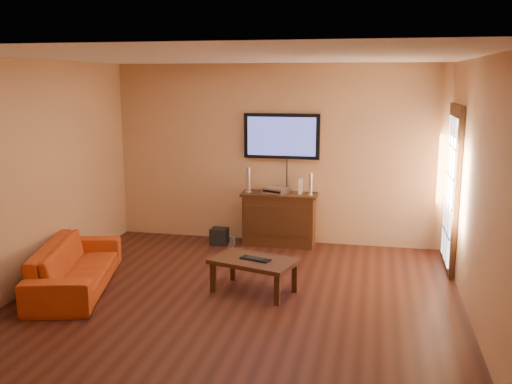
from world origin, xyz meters
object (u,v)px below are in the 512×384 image
(subwoofer, at_px, (219,236))
(bottle, at_px, (232,243))
(av_receiver, at_px, (276,190))
(coffee_table, at_px, (254,264))
(speaker_left, at_px, (248,181))
(game_console, at_px, (300,186))
(keyboard, at_px, (255,259))
(sofa, at_px, (75,259))
(media_console, at_px, (279,219))
(television, at_px, (282,136))
(speaker_right, at_px, (311,185))

(subwoofer, xyz_separation_m, bottle, (0.27, -0.28, -0.02))
(av_receiver, bearing_deg, coffee_table, -63.52)
(speaker_left, height_order, bottle, speaker_left)
(coffee_table, bearing_deg, game_console, 82.47)
(game_console, relative_size, subwoofer, 0.88)
(speaker_left, distance_m, subwoofer, 0.96)
(coffee_table, distance_m, keyboard, 0.07)
(sofa, bearing_deg, bottle, -52.75)
(media_console, bearing_deg, television, 90.00)
(media_console, height_order, game_console, game_console)
(speaker_left, bearing_deg, subwoofer, -161.14)
(av_receiver, relative_size, bottle, 1.58)
(keyboard, bearing_deg, game_console, 83.13)
(sofa, distance_m, bottle, 2.38)
(coffee_table, height_order, game_console, game_console)
(sofa, relative_size, av_receiver, 5.32)
(media_console, bearing_deg, keyboard, -88.21)
(media_console, xyz_separation_m, sofa, (-2.07, -2.31, -0.03))
(keyboard, bearing_deg, subwoofer, 117.35)
(game_console, bearing_deg, bottle, -151.77)
(sofa, bearing_deg, coffee_table, -96.33)
(game_console, bearing_deg, speaker_left, -175.11)
(keyboard, bearing_deg, media_console, 91.79)
(coffee_table, height_order, av_receiver, av_receiver)
(media_console, height_order, coffee_table, media_console)
(speaker_left, relative_size, av_receiver, 1.07)
(bottle, bearing_deg, speaker_left, 70.73)
(speaker_left, relative_size, keyboard, 1.00)
(game_console, xyz_separation_m, keyboard, (-0.25, -2.05, -0.49))
(subwoofer, height_order, keyboard, keyboard)
(av_receiver, relative_size, keyboard, 0.94)
(subwoofer, xyz_separation_m, keyboard, (0.96, -1.85, 0.29))
(television, height_order, sofa, television)
(subwoofer, bearing_deg, keyboard, -60.72)
(television, distance_m, keyboard, 2.50)
(speaker_left, bearing_deg, coffee_table, -75.52)
(media_console, bearing_deg, speaker_left, -178.50)
(media_console, xyz_separation_m, keyboard, (0.06, -2.01, 0.01))
(television, xyz_separation_m, speaker_left, (-0.47, -0.19, -0.66))
(television, xyz_separation_m, sofa, (-2.07, -2.49, -1.26))
(television, bearing_deg, speaker_left, -158.11)
(coffee_table, bearing_deg, speaker_right, 77.68)
(game_console, bearing_deg, television, 157.68)
(television, distance_m, speaker_right, 0.86)
(coffee_table, distance_m, subwoofer, 2.07)
(speaker_left, relative_size, speaker_right, 1.16)
(game_console, relative_size, keyboard, 0.57)
(coffee_table, distance_m, av_receiver, 2.07)
(media_console, xyz_separation_m, speaker_left, (-0.47, -0.01, 0.57))
(media_console, relative_size, television, 0.98)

